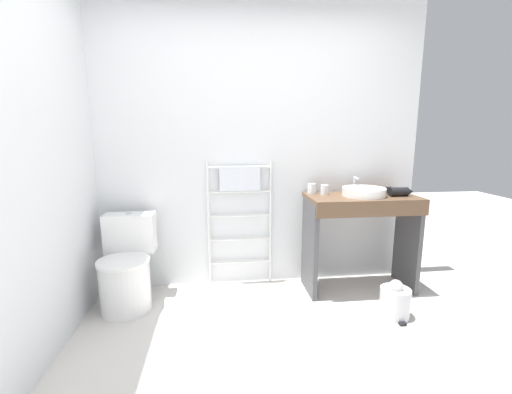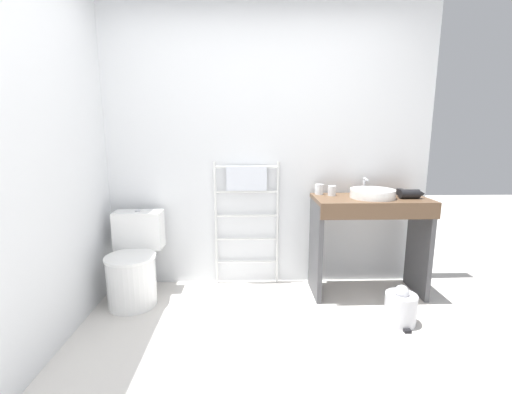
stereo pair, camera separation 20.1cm
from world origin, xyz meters
The scene contains 11 objects.
wall_back centered at (0.00, 1.58, 1.34)m, with size 3.08×0.12×2.68m, color silver.
wall_side centered at (-1.48, 0.76, 1.34)m, with size 0.12×2.24×2.68m, color silver.
toilet centered at (-1.12, 1.15, 0.32)m, with size 0.42×0.57×0.76m.
towel_radiator centered at (-0.16, 1.47, 0.84)m, with size 0.60×0.06×1.17m.
vanity_counter centered at (0.92, 1.23, 0.60)m, with size 0.97×0.48×0.88m.
sink_basin centered at (0.92, 1.23, 0.92)m, with size 0.38×0.38×0.07m.
faucet centered at (0.92, 1.43, 0.97)m, with size 0.02×0.10×0.15m.
cup_near_wall centered at (0.50, 1.41, 0.93)m, with size 0.08×0.08×0.09m.
cup_near_edge centered at (0.60, 1.34, 0.92)m, with size 0.07×0.07×0.09m.
hair_dryer centered at (1.24, 1.20, 0.92)m, with size 0.22×0.16×0.08m.
trash_bin centered at (1.01, 0.73, 0.13)m, with size 0.23×0.27×0.31m.
Camera 2 is at (-0.16, -1.62, 1.44)m, focal length 24.00 mm.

